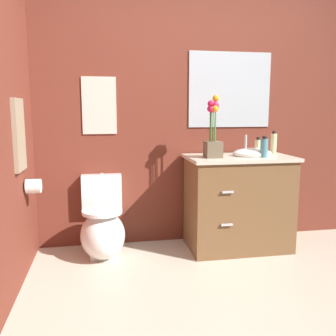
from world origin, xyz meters
The scene contains 12 objects.
ground_plane centered at (0.00, 0.00, 0.00)m, with size 10.05×10.05×0.00m, color beige.
wall_back centered at (0.20, 1.56, 1.25)m, with size 4.69×0.05×2.50m, color maroon.
toilet centered at (-0.92, 1.26, 0.24)m, with size 0.38×0.59×0.69m.
vanity_cabinet centered at (0.30, 1.23, 0.44)m, with size 0.94×0.56×1.03m.
flower_vase centered at (0.04, 1.18, 1.05)m, with size 0.14×0.14×0.53m.
soap_bottle centered at (0.48, 1.25, 0.93)m, with size 0.05×0.05×0.17m.
lotion_bottle centered at (0.68, 1.35, 0.95)m, with size 0.06×0.06×0.21m.
hand_wash_bottle centered at (0.48, 1.12, 0.94)m, with size 0.07×0.07×0.18m.
wall_poster centered at (-0.92, 1.53, 1.30)m, with size 0.30×0.01×0.51m, color beige.
wall_mirror centered at (0.30, 1.53, 1.45)m, with size 0.80×0.01×0.70m, color #B2BCC6.
hanging_towel centered at (-1.49, 0.93, 1.08)m, with size 0.03×0.28×0.52m, color gray.
toilet_paper_roll centered at (-1.44, 1.06, 0.68)m, with size 0.11×0.11×0.11m, color white.
Camera 1 is at (-0.91, -1.83, 1.26)m, focal length 38.96 mm.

